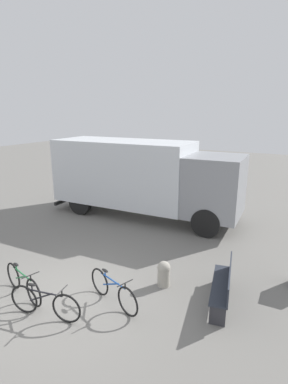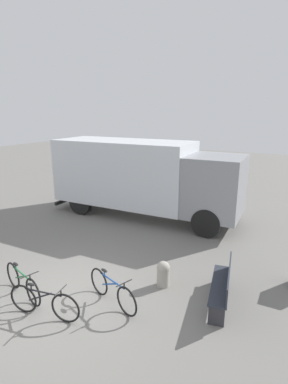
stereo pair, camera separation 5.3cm
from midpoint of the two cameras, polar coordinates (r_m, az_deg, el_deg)
ground_plane at (r=7.99m, az=-15.51°, el=-18.94°), size 60.00×60.00×0.00m
delivery_truck at (r=12.67m, az=-0.26°, el=3.23°), size 8.13×2.59×3.21m
park_bench at (r=7.57m, az=15.12°, el=-16.50°), size 0.72×1.85×0.92m
bicycle_near at (r=8.17m, az=-21.96°, el=-15.69°), size 1.72×0.60×0.78m
bicycle_middle at (r=7.29m, az=-18.35°, el=-19.32°), size 1.75×0.47×0.78m
bicycle_far at (r=7.39m, az=-5.90°, el=-18.07°), size 1.69×0.68×0.78m
bollard_near_bench at (r=8.03m, az=3.87°, el=-15.12°), size 0.34×0.34×0.68m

